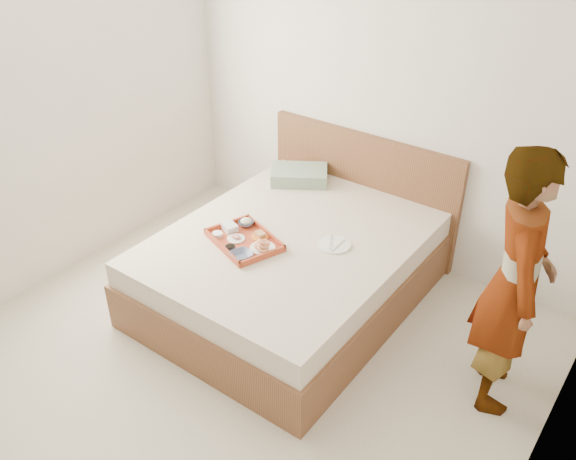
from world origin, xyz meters
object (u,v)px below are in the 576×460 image
Objects in this scene: dinner_plate at (334,245)px; person at (515,284)px; tray at (244,240)px; bed at (291,267)px.

person is (1.20, -0.09, 0.27)m from dinner_plate.
tray is 1.75m from person.
person is (1.50, -0.01, 0.54)m from bed.
tray is 2.23× the size of dinner_plate.
bed is 1.24× the size of person.
dinner_plate is (0.30, 0.08, 0.27)m from bed.
dinner_plate is 1.23m from person.
tray is at bearing -129.23° from bed.
person reaches higher than dinner_plate.
tray is at bearing 75.31° from person.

